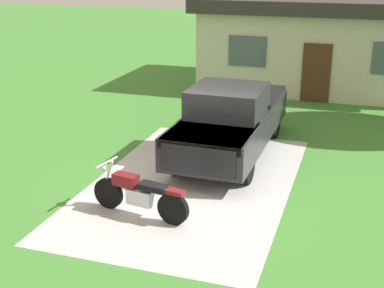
# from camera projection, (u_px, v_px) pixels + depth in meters

# --- Properties ---
(ground_plane) EXTENTS (80.00, 80.00, 0.00)m
(ground_plane) POSITION_uv_depth(u_px,v_px,m) (193.00, 183.00, 12.34)
(ground_plane) COLOR #428433
(driveway_pad) EXTENTS (4.46, 7.44, 0.01)m
(driveway_pad) POSITION_uv_depth(u_px,v_px,m) (193.00, 183.00, 12.34)
(driveway_pad) COLOR beige
(driveway_pad) RESTS_ON ground
(motorcycle) EXTENTS (2.20, 0.75, 1.09)m
(motorcycle) POSITION_uv_depth(u_px,v_px,m) (139.00, 194.00, 10.65)
(motorcycle) COLOR black
(motorcycle) RESTS_ON ground
(pickup_truck) EXTENTS (2.07, 5.65, 1.90)m
(pickup_truck) POSITION_uv_depth(u_px,v_px,m) (232.00, 118.00, 13.95)
(pickup_truck) COLOR black
(pickup_truck) RESTS_ON ground
(neighbor_house) EXTENTS (9.60, 5.60, 3.50)m
(neighbor_house) POSITION_uv_depth(u_px,v_px,m) (324.00, 42.00, 20.84)
(neighbor_house) COLOR beige
(neighbor_house) RESTS_ON ground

